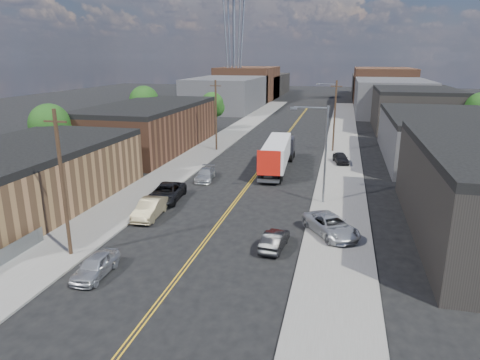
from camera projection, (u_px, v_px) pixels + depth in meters
The scene contains 30 objects.
ground at pixel (286, 135), 74.13m from camera, with size 260.00×260.00×0.00m, color black.
centerline at pixel (272, 153), 60.11m from camera, with size 0.32×120.00×0.01m, color gold.
sidewalk_left at pixel (208, 150), 62.22m from camera, with size 5.00×140.00×0.15m, color slate.
sidewalk_right at pixel (342, 156), 57.97m from camera, with size 5.00×140.00×0.15m, color slate.
warehouse_tan at pixel (25, 177), 38.14m from camera, with size 12.00×22.00×5.60m.
warehouse_brown at pixel (150, 127), 62.29m from camera, with size 12.00×26.00×6.60m.
industrial_right_b at pixel (442, 137), 55.28m from camera, with size 14.00×24.00×6.10m.
industrial_right_c at pixel (413, 109), 79.36m from camera, with size 14.00×22.00×7.60m.
skyline_left_a at pixel (227, 93), 110.19m from camera, with size 16.00×30.00×8.00m, color #3A3A3C.
skyline_right_a at pixel (390, 97), 101.24m from camera, with size 16.00×30.00×8.00m, color #3A3A3C.
skyline_left_b at pixel (248, 84), 133.27m from camera, with size 16.00×26.00×10.00m, color #533121.
skyline_right_b at pixel (382, 86), 124.32m from camera, with size 16.00×26.00×10.00m, color #533121.
skyline_left_c at pixel (260, 85), 152.37m from camera, with size 16.00×40.00×7.00m, color black.
skyline_right_c at pixel (377, 86), 143.42m from camera, with size 16.00×40.00×7.00m, color black.
streetlight_near at pixel (321, 147), 38.25m from camera, with size 3.39×0.25×9.00m.
streetlight_far at pixel (333, 105), 70.95m from camera, with size 3.39×0.25×9.00m.
utility_pole_left_near at pixel (63, 184), 27.82m from camera, with size 1.60×0.26×10.00m.
utility_pole_left_far at pixel (216, 115), 60.52m from camera, with size 1.60×0.26×10.00m.
utility_pole_right at pixel (335, 116), 59.66m from camera, with size 1.60×0.26×10.00m.
tree_left_near at pixel (51, 127), 50.02m from camera, with size 4.85×4.76×7.91m.
tree_left_mid at pixel (145, 103), 73.29m from camera, with size 5.10×5.04×8.37m.
tree_left_far at pixel (212, 105), 77.85m from camera, with size 4.35×4.20×6.97m.
semi_truck at pixel (279, 152), 51.14m from camera, with size 3.08×14.54×3.77m.
car_left_a at pixel (96, 266), 26.40m from camera, with size 1.62×4.02×1.37m, color #B5B7BB.
car_left_b at pixel (150, 208), 36.02m from camera, with size 1.67×4.80×1.58m, color #8F825E.
car_left_c at pixel (166, 193), 40.19m from camera, with size 2.61×5.67×1.58m, color black.
car_left_d at pixel (205, 174), 47.01m from camera, with size 1.80×4.44×1.29m, color #A6A9AC.
car_right_oncoming at pixel (275, 240), 30.15m from camera, with size 1.37×3.94×1.30m, color black.
car_right_lot_a at pixel (331, 225), 32.12m from camera, with size 2.47×5.36×1.49m, color #BABCC0.
car_right_lot_c at pixel (341, 158), 53.88m from camera, with size 1.57×3.90×1.33m, color black.
Camera 1 is at (9.26, -13.24, 13.10)m, focal length 32.00 mm.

